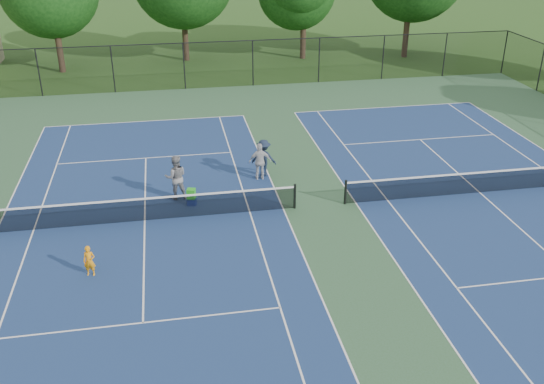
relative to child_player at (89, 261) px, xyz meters
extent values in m
plane|color=#234716|center=(8.71, 3.51, -0.54)|extent=(140.00, 140.00, 0.00)
cube|color=#315732|center=(8.71, 3.51, -0.54)|extent=(36.00, 36.00, 0.01)
cube|color=navy|center=(1.71, 3.51, -0.53)|extent=(10.97, 23.77, 0.00)
cube|color=white|center=(1.71, 15.39, -0.53)|extent=(10.97, 0.06, 0.00)
cube|color=white|center=(7.20, 3.51, -0.53)|extent=(0.06, 23.77, 0.00)
cube|color=white|center=(-2.40, 3.51, -0.53)|extent=(0.06, 23.77, 0.00)
cube|color=white|center=(5.83, 3.51, -0.53)|extent=(0.06, 23.77, 0.00)
cube|color=white|center=(1.71, 9.91, -0.53)|extent=(8.23, 0.06, 0.00)
cube|color=white|center=(1.71, -2.89, -0.53)|extent=(8.23, 0.06, 0.00)
cube|color=white|center=(1.71, 3.51, -0.53)|extent=(0.06, 12.80, 0.00)
cylinder|color=black|center=(7.66, 3.51, -0.01)|extent=(0.10, 0.10, 1.07)
cube|color=black|center=(1.71, 3.51, -0.07)|extent=(11.90, 0.01, 0.90)
cube|color=white|center=(1.71, 3.51, 0.41)|extent=(11.90, 0.04, 0.07)
cube|color=navy|center=(15.71, 3.51, -0.53)|extent=(10.97, 23.77, 0.00)
cube|color=white|center=(15.71, 15.39, -0.53)|extent=(10.97, 0.06, 0.00)
cube|color=white|center=(10.23, 3.51, -0.53)|extent=(0.06, 23.77, 0.00)
cube|color=white|center=(11.60, 3.51, -0.53)|extent=(0.06, 23.77, 0.00)
cube|color=white|center=(15.71, 9.91, -0.53)|extent=(8.23, 0.06, 0.00)
cube|color=white|center=(15.71, 3.51, -0.53)|extent=(0.06, 12.80, 0.00)
cylinder|color=black|center=(9.76, 3.51, -0.01)|extent=(0.10, 0.10, 1.07)
cube|color=black|center=(15.71, 3.51, -0.07)|extent=(11.90, 0.01, 0.90)
cube|color=white|center=(15.71, 3.51, 0.41)|extent=(11.90, 0.04, 0.07)
cylinder|color=black|center=(-4.79, 21.51, 0.96)|extent=(0.08, 0.08, 3.00)
cylinder|color=black|center=(-0.29, 21.51, 0.96)|extent=(0.08, 0.08, 3.00)
cylinder|color=black|center=(4.21, 21.51, 0.96)|extent=(0.08, 0.08, 3.00)
cylinder|color=black|center=(8.71, 21.51, 0.96)|extent=(0.08, 0.08, 3.00)
cylinder|color=black|center=(13.21, 21.51, 0.96)|extent=(0.08, 0.08, 3.00)
cylinder|color=black|center=(17.71, 21.51, 0.96)|extent=(0.08, 0.08, 3.00)
cylinder|color=black|center=(22.21, 21.51, 0.96)|extent=(0.08, 0.08, 3.00)
cylinder|color=black|center=(26.71, 21.51, 0.96)|extent=(0.08, 0.08, 3.00)
cylinder|color=black|center=(26.71, 17.01, 0.96)|extent=(0.08, 0.08, 3.00)
cube|color=black|center=(8.71, 21.51, 0.96)|extent=(36.00, 0.01, 3.00)
cube|color=black|center=(8.71, 21.51, 2.46)|extent=(36.00, 0.05, 0.05)
cylinder|color=#2D2116|center=(-4.29, 27.51, 1.35)|extent=(0.44, 0.44, 3.78)
cylinder|color=#2D2116|center=(4.71, 29.51, 1.53)|extent=(0.44, 0.44, 4.14)
cylinder|color=#2D2116|center=(13.71, 28.51, 1.17)|extent=(0.44, 0.44, 3.42)
cylinder|color=#2D2116|center=(21.71, 27.51, 1.62)|extent=(0.44, 0.44, 4.32)
imported|color=orange|center=(0.00, 0.00, 0.00)|extent=(0.43, 0.32, 1.08)
imported|color=gray|center=(3.04, 5.31, 0.40)|extent=(0.92, 0.72, 1.88)
imported|color=silver|center=(6.76, 6.57, 0.30)|extent=(1.00, 0.46, 1.68)
imported|color=#1A253A|center=(6.98, 6.93, 0.31)|extent=(1.25, 0.96, 1.70)
cube|color=navy|center=(3.60, 4.56, -0.40)|extent=(0.41, 0.40, 0.29)
cube|color=green|center=(3.60, 4.56, -0.04)|extent=(0.39, 0.36, 0.42)
camera|label=1|loc=(2.89, -17.68, 10.69)|focal=40.00mm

